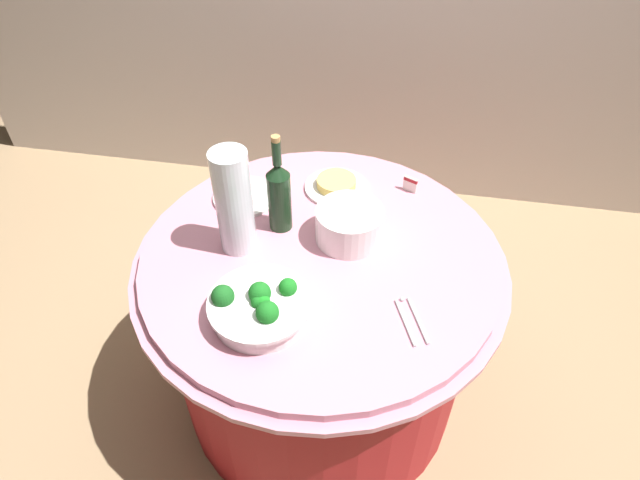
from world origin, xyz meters
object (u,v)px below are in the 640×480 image
Objects in this scene: plate_stack at (349,225)px; wine_bottle at (279,194)px; food_plate_rice at (245,194)px; label_placard_front at (410,184)px; broccoli_bowl at (259,307)px; serving_tongs at (410,319)px; food_plate_noodles at (336,185)px; decorative_fruit_vase at (234,205)px.

wine_bottle reaches higher than plate_stack.
plate_stack is 0.40m from food_plate_rice.
broccoli_bowl is at bearing -120.15° from label_placard_front.
food_plate_rice reaches higher than serving_tongs.
food_plate_noodles is at bearing 19.50° from food_plate_rice.
broccoli_bowl is 0.61m from food_plate_noodles.
label_placard_front is (0.37, 0.63, -0.01)m from broccoli_bowl.
decorative_fruit_vase reaches higher than serving_tongs.
broccoli_bowl reaches higher than serving_tongs.
decorative_fruit_vase reaches higher than wine_bottle.
plate_stack is at bearing -72.24° from food_plate_noodles.
food_plate_rice is 1.00× the size of food_plate_noodles.
plate_stack reaches higher than food_plate_noodles.
food_plate_noodles is at bearing -172.23° from label_placard_front.
plate_stack is at bearing 15.74° from decorative_fruit_vase.
decorative_fruit_vase is 1.55× the size of food_plate_rice.
plate_stack is at bearing 125.29° from serving_tongs.
plate_stack is 0.62× the size of decorative_fruit_vase.
food_plate_rice is 4.00× the size of label_placard_front.
plate_stack reaches higher than label_placard_front.
food_plate_noodles is (-0.08, 0.24, -0.04)m from plate_stack.
broccoli_bowl is at bearing -85.54° from wine_bottle.
plate_stack is 0.62× the size of wine_bottle.
broccoli_bowl is 0.41m from plate_stack.
decorative_fruit_vase is 2.06× the size of serving_tongs.
plate_stack is 0.33m from label_placard_front.
serving_tongs is at bearing -36.09° from wine_bottle.
plate_stack reaches higher than serving_tongs.
food_plate_rice is (-0.15, 0.12, -0.11)m from wine_bottle.
label_placard_front is (0.55, 0.14, 0.01)m from food_plate_rice.
food_plate_rice is at bearing 101.58° from decorative_fruit_vase.
broccoli_bowl reaches higher than label_placard_front.
broccoli_bowl is 0.83× the size of wine_bottle.
wine_bottle reaches higher than broccoli_bowl.
decorative_fruit_vase is 1.55× the size of food_plate_noodles.
broccoli_bowl is 1.33× the size of plate_stack.
food_plate_noodles is at bearing 107.76° from plate_stack.
label_placard_front is (-0.04, 0.57, 0.03)m from serving_tongs.
decorative_fruit_vase is at bearing -143.72° from label_placard_front.
decorative_fruit_vase is at bearing -78.42° from food_plate_rice.
food_plate_noodles is 0.26m from label_placard_front.
serving_tongs is 0.75× the size of food_plate_noodles.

